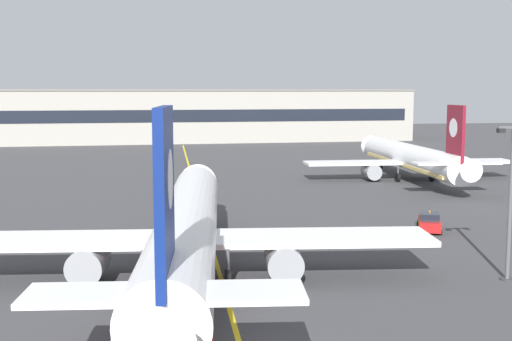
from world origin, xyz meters
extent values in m
cube|color=yellow|center=(0.00, 30.00, 0.00)|extent=(9.88, 179.76, 0.01)
cylinder|color=white|center=(-3.07, 13.69, 3.50)|extent=(8.54, 36.19, 3.80)
cone|color=white|center=(-0.51, 32.82, 3.50)|extent=(3.92, 3.06, 3.61)
cone|color=white|center=(-5.64, -5.54, 3.90)|extent=(3.20, 3.15, 2.85)
cube|color=red|center=(-3.07, 13.69, 2.46)|extent=(8.08, 33.32, 0.44)
cube|color=black|center=(-0.77, 30.94, 4.17)|extent=(2.97, 1.47, 0.60)
cube|color=white|center=(-2.99, 14.29, 2.65)|extent=(32.35, 9.00, 0.36)
cylinder|color=gray|center=(-9.27, 14.12, 1.43)|extent=(2.76, 3.87, 2.30)
cylinder|color=black|center=(-9.03, 15.95, 1.43)|extent=(1.96, 0.44, 1.95)
cylinder|color=gray|center=(3.02, 12.47, 1.43)|extent=(2.76, 3.87, 2.30)
cylinder|color=black|center=(3.26, 14.31, 1.43)|extent=(1.96, 0.44, 1.95)
cube|color=navy|center=(-5.17, -1.97, 8.05)|extent=(1.03, 4.81, 7.20)
cylinder|color=white|center=(-5.13, -1.67, 8.77)|extent=(0.75, 2.44, 2.40)
cube|color=white|center=(-5.25, -2.56, 4.36)|extent=(11.27, 4.23, 0.24)
cylinder|color=#4C4C51|center=(-1.15, 28.06, 1.48)|extent=(0.24, 0.24, 1.60)
cylinder|color=black|center=(-1.15, 28.06, 0.45)|extent=(0.52, 0.95, 0.90)
cylinder|color=#4C4C51|center=(-5.92, 12.05, 1.77)|extent=(0.24, 0.24, 1.60)
cylinder|color=black|center=(-5.92, 12.05, 0.65)|extent=(0.57, 1.34, 1.30)
cylinder|color=#4C4C51|center=(-0.76, 11.36, 1.77)|extent=(0.24, 0.24, 1.60)
cylinder|color=black|center=(-0.76, 11.36, 0.65)|extent=(0.57, 1.34, 1.30)
cylinder|color=white|center=(31.17, 56.69, 3.18)|extent=(5.60, 32.88, 3.45)
cone|color=white|center=(32.32, 74.19, 3.18)|extent=(3.43, 2.57, 3.28)
cone|color=white|center=(30.01, 39.09, 3.54)|extent=(2.75, 2.71, 2.59)
cube|color=#DBBC66|center=(31.17, 56.69, 2.23)|extent=(5.36, 30.26, 0.40)
cube|color=black|center=(32.21, 72.47, 3.79)|extent=(2.65, 1.17, 0.55)
cube|color=white|center=(31.20, 57.23, 2.40)|extent=(29.31, 6.27, 0.33)
cylinder|color=gray|center=(25.52, 56.69, 1.30)|extent=(2.30, 3.40, 2.09)
cylinder|color=black|center=(25.63, 58.37, 1.30)|extent=(1.78, 0.28, 1.78)
cylinder|color=gray|center=(36.77, 55.95, 1.30)|extent=(2.30, 3.40, 2.09)
cylinder|color=black|center=(36.88, 57.63, 1.30)|extent=(1.78, 0.28, 1.78)
cube|color=maroon|center=(30.22, 42.36, 7.32)|extent=(0.65, 4.38, 6.54)
cylinder|color=white|center=(30.24, 42.63, 7.97)|extent=(0.54, 2.20, 2.18)
cube|color=white|center=(30.19, 41.81, 3.96)|extent=(10.14, 3.20, 0.22)
cylinder|color=#4C4C51|center=(32.04, 69.84, 1.34)|extent=(0.22, 0.22, 1.45)
cylinder|color=black|center=(32.04, 69.84, 0.41)|extent=(0.42, 0.84, 0.82)
cylinder|color=#4C4C51|center=(28.69, 55.03, 1.61)|extent=(0.22, 0.22, 1.45)
cylinder|color=black|center=(28.69, 55.03, 0.59)|extent=(0.44, 1.20, 1.18)
cylinder|color=#4C4C51|center=(33.41, 54.72, 1.61)|extent=(0.22, 0.22, 1.45)
cylinder|color=black|center=(33.41, 54.72, 0.59)|extent=(0.44, 1.20, 1.18)
cylinder|color=#515156|center=(17.43, 10.16, 5.05)|extent=(0.28, 0.28, 10.09)
cylinder|color=#333338|center=(17.43, 10.16, 0.05)|extent=(0.90, 0.90, 0.10)
cube|color=black|center=(16.53, 10.16, 9.74)|extent=(0.44, 0.36, 0.28)
cube|color=red|center=(19.12, 25.22, 0.62)|extent=(3.29, 4.57, 0.84)
cube|color=black|center=(19.08, 25.13, 1.34)|extent=(2.36, 2.74, 0.60)
cylinder|color=orange|center=(19.12, 25.22, 1.72)|extent=(0.14, 0.14, 0.14)
cube|color=yellow|center=(19.12, 25.22, 0.62)|extent=(3.25, 4.39, 0.14)
cylinder|color=black|center=(19.33, 23.45, 0.32)|extent=(0.45, 0.68, 0.64)
cylinder|color=black|center=(17.71, 24.14, 0.32)|extent=(0.45, 0.68, 0.64)
cylinder|color=black|center=(20.53, 26.31, 0.32)|extent=(0.45, 0.68, 0.64)
cylinder|color=black|center=(18.91, 26.99, 0.32)|extent=(0.45, 0.68, 0.64)
cube|color=#9E998E|center=(4.57, 129.08, 6.06)|extent=(112.99, 12.00, 12.11)
cube|color=black|center=(4.57, 123.03, 6.46)|extent=(108.47, 0.12, 2.80)
cube|color=slate|center=(4.57, 129.08, 12.31)|extent=(113.39, 12.40, 0.40)
camera|label=1|loc=(-6.38, -27.81, 12.27)|focal=46.26mm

